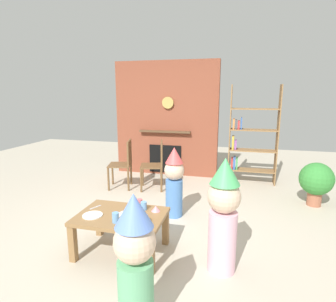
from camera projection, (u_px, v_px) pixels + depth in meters
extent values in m
plane|color=#BCB29E|center=(149.00, 231.00, 3.54)|extent=(12.00, 12.00, 0.00)
cube|color=brown|center=(166.00, 119.00, 5.87)|extent=(2.20, 0.18, 2.40)
cube|color=black|center=(165.00, 159.00, 5.95)|extent=(0.70, 0.02, 0.60)
cube|color=brown|center=(165.00, 132.00, 5.79)|extent=(1.10, 0.10, 0.04)
cylinder|color=tan|center=(168.00, 103.00, 5.67)|extent=(0.24, 0.04, 0.24)
cube|color=olive|center=(230.00, 134.00, 5.41)|extent=(0.02, 0.28, 1.90)
cube|color=olive|center=(278.00, 136.00, 5.19)|extent=(0.02, 0.28, 1.90)
cube|color=olive|center=(251.00, 170.00, 5.44)|extent=(0.86, 0.28, 0.02)
cube|color=olive|center=(252.00, 150.00, 5.36)|extent=(0.86, 0.28, 0.02)
cube|color=olive|center=(254.00, 130.00, 5.28)|extent=(0.86, 0.28, 0.02)
cube|color=olive|center=(255.00, 109.00, 5.20)|extent=(0.86, 0.28, 0.02)
cube|color=#B23333|center=(232.00, 163.00, 5.51)|extent=(0.03, 0.20, 0.22)
cube|color=#3359A5|center=(234.00, 163.00, 5.49)|extent=(0.04, 0.20, 0.24)
cube|color=#3F8C4C|center=(237.00, 163.00, 5.49)|extent=(0.03, 0.20, 0.22)
cube|color=gold|center=(233.00, 142.00, 5.42)|extent=(0.04, 0.20, 0.26)
cube|color=#8C4C99|center=(236.00, 145.00, 5.42)|extent=(0.04, 0.20, 0.18)
cube|color=#D87F3F|center=(234.00, 124.00, 5.35)|extent=(0.03, 0.20, 0.20)
cube|color=#4C4C51|center=(236.00, 124.00, 5.34)|extent=(0.03, 0.20, 0.18)
cube|color=#B23333|center=(239.00, 125.00, 5.33)|extent=(0.04, 0.20, 0.16)
cube|color=#3359A5|center=(241.00, 123.00, 5.31)|extent=(0.02, 0.20, 0.22)
cube|color=olive|center=(121.00, 216.00, 3.00)|extent=(0.94, 0.66, 0.04)
cube|color=olive|center=(73.00, 243.00, 2.87)|extent=(0.07, 0.07, 0.41)
cube|color=olive|center=(151.00, 255.00, 2.67)|extent=(0.07, 0.07, 0.41)
cube|color=olive|center=(99.00, 219.00, 3.42)|extent=(0.07, 0.07, 0.41)
cube|color=olive|center=(166.00, 228.00, 3.21)|extent=(0.07, 0.07, 0.41)
cylinder|color=#669EE0|center=(116.00, 218.00, 2.80)|extent=(0.07, 0.07, 0.10)
cylinder|color=#E5666B|center=(140.00, 203.00, 3.19)|extent=(0.06, 0.06, 0.09)
cylinder|color=#669EE0|center=(144.00, 206.00, 3.11)|extent=(0.07, 0.07, 0.09)
cylinder|color=#669EE0|center=(144.00, 219.00, 2.78)|extent=(0.08, 0.08, 0.10)
cylinder|color=white|center=(93.00, 215.00, 2.96)|extent=(0.21, 0.21, 0.01)
cylinder|color=white|center=(127.00, 214.00, 2.99)|extent=(0.19, 0.19, 0.01)
cone|color=pink|center=(156.00, 209.00, 3.07)|extent=(0.10, 0.10, 0.06)
cube|color=silver|center=(95.00, 207.00, 3.18)|extent=(0.08, 0.14, 0.01)
cylinder|color=#66B27F|center=(136.00, 297.00, 1.99)|extent=(0.26, 0.26, 0.58)
sphere|color=beige|center=(135.00, 242.00, 1.90)|extent=(0.30, 0.30, 0.30)
cone|color=#668CE5|center=(134.00, 210.00, 1.85)|extent=(0.27, 0.27, 0.24)
cylinder|color=#EAB2C6|center=(222.00, 241.00, 2.71)|extent=(0.28, 0.28, 0.62)
sphere|color=beige|center=(224.00, 196.00, 2.61)|extent=(0.32, 0.32, 0.32)
cone|color=#4CB766|center=(225.00, 171.00, 2.56)|extent=(0.29, 0.29, 0.26)
cylinder|color=#4C7FC6|center=(174.00, 198.00, 3.94)|extent=(0.24, 0.24, 0.54)
sphere|color=beige|center=(174.00, 170.00, 3.86)|extent=(0.28, 0.28, 0.28)
cone|color=#EA4C4C|center=(174.00, 155.00, 3.81)|extent=(0.25, 0.25, 0.22)
cube|color=brown|center=(120.00, 165.00, 5.10)|extent=(0.48, 0.48, 0.02)
cube|color=brown|center=(129.00, 152.00, 5.05)|extent=(0.12, 0.40, 0.45)
cylinder|color=brown|center=(113.00, 174.00, 5.32)|extent=(0.04, 0.04, 0.43)
cylinder|color=brown|center=(108.00, 179.00, 4.97)|extent=(0.04, 0.04, 0.43)
cylinder|color=brown|center=(131.00, 174.00, 5.32)|extent=(0.04, 0.04, 0.43)
cylinder|color=brown|center=(128.00, 179.00, 4.97)|extent=(0.04, 0.04, 0.43)
cube|color=brown|center=(152.00, 166.00, 5.03)|extent=(0.49, 0.49, 0.02)
cube|color=brown|center=(162.00, 153.00, 4.98)|extent=(0.13, 0.39, 0.45)
cylinder|color=brown|center=(143.00, 175.00, 5.25)|extent=(0.04, 0.04, 0.43)
cylinder|color=brown|center=(141.00, 181.00, 4.90)|extent=(0.04, 0.04, 0.43)
cylinder|color=brown|center=(162.00, 175.00, 5.25)|extent=(0.04, 0.04, 0.43)
cylinder|color=brown|center=(161.00, 181.00, 4.90)|extent=(0.04, 0.04, 0.43)
cylinder|color=#9E5B42|center=(314.00, 199.00, 4.34)|extent=(0.21, 0.21, 0.22)
sphere|color=#348535|center=(316.00, 179.00, 4.28)|extent=(0.51, 0.51, 0.51)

